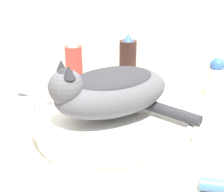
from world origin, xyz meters
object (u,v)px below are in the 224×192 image
Objects in this scene: hairspray_can_black at (128,67)px; deodorant_stick at (216,78)px; cat at (110,89)px; faucet at (29,94)px; spray_bottle_trigger at (74,68)px.

deodorant_stick is at bearing 0.00° from hairspray_can_black.
hairspray_can_black is 0.28m from deodorant_stick.
cat is at bearing -97.99° from hairspray_can_black.
hairspray_can_black reaches higher than faucet.
faucet is 0.22m from spray_bottle_trigger.
spray_bottle_trigger is 1.39× the size of deodorant_stick.
hairspray_can_black is at bearing 180.00° from deodorant_stick.
spray_bottle_trigger is (0.08, 0.21, 0.00)m from faucet.
hairspray_can_black is (0.04, 0.25, -0.02)m from cat.
deodorant_stick is (0.45, 0.00, -0.02)m from spray_bottle_trigger.
hairspray_can_black is (0.17, 0.00, 0.01)m from spray_bottle_trigger.
cat is 3.04× the size of deodorant_stick.
hairspray_can_black reaches higher than spray_bottle_trigger.
spray_bottle_trigger is 0.90× the size of hairspray_can_black.
deodorant_stick is at bearing 0.00° from spray_bottle_trigger.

